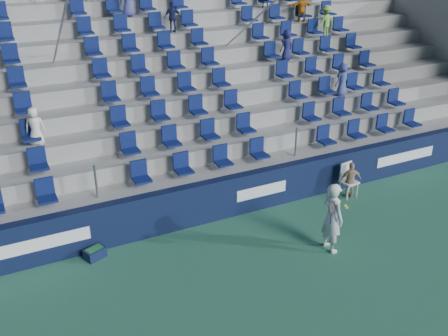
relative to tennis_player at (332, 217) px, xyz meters
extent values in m
plane|color=#2D6B4F|center=(-2.06, -0.50, -0.93)|extent=(70.00, 70.00, 0.00)
cube|color=#0E1736|center=(-2.06, 2.65, -0.33)|extent=(24.00, 0.30, 1.20)
cube|color=white|center=(-7.06, 2.49, -0.31)|extent=(3.20, 0.02, 0.34)
cube|color=white|center=(-0.56, 2.49, -0.31)|extent=(1.60, 0.02, 0.34)
cube|color=white|center=(4.94, 2.49, -0.31)|extent=(2.40, 0.02, 0.34)
cube|color=#969691|center=(-2.06, 3.23, -0.33)|extent=(24.00, 0.85, 1.20)
cube|color=#969691|center=(-2.06, 4.08, -0.08)|extent=(24.00, 0.85, 1.70)
cube|color=#969691|center=(-2.06, 4.93, 0.17)|extent=(24.00, 0.85, 2.20)
cube|color=#969691|center=(-2.06, 5.78, 0.42)|extent=(24.00, 0.85, 2.70)
cube|color=#969691|center=(-2.06, 6.63, 0.67)|extent=(24.00, 0.85, 3.20)
cube|color=#969691|center=(-2.06, 7.48, 0.92)|extent=(24.00, 0.85, 3.70)
cube|color=#969691|center=(-2.06, 8.33, 1.17)|extent=(24.00, 0.85, 4.20)
cube|color=#969691|center=(-2.06, 9.18, 1.42)|extent=(24.00, 0.85, 4.70)
cube|color=#969691|center=(-2.06, 10.03, 1.67)|extent=(24.00, 0.85, 5.20)
cube|color=#969691|center=(-2.06, 10.70, 2.17)|extent=(24.00, 0.50, 6.20)
cube|color=#969691|center=(9.79, 6.63, 1.67)|extent=(0.30, 7.65, 5.20)
cube|color=#0C184D|center=(-2.06, 3.23, 0.62)|extent=(16.05, 0.50, 0.70)
cube|color=#0C184D|center=(-2.06, 4.08, 1.12)|extent=(16.05, 0.50, 0.70)
cube|color=#0C184D|center=(-2.06, 4.93, 1.62)|extent=(16.05, 0.50, 0.70)
cube|color=#0C184D|center=(-2.06, 5.78, 2.12)|extent=(16.05, 0.50, 0.70)
cube|color=#0C184D|center=(-2.06, 6.63, 2.62)|extent=(16.05, 0.50, 0.70)
cube|color=#0C184D|center=(-2.06, 7.48, 3.12)|extent=(16.05, 0.50, 0.70)
cube|color=#0C184D|center=(-2.06, 8.33, 3.62)|extent=(16.05, 0.50, 0.70)
cube|color=#0C184D|center=(-2.06, 9.18, 4.12)|extent=(16.05, 0.50, 0.70)
cylinder|color=gray|center=(-5.06, 6.63, 3.42)|extent=(0.06, 7.68, 4.55)
cylinder|color=gray|center=(0.94, 6.63, 3.42)|extent=(0.06, 7.68, 4.55)
imported|color=orange|center=(4.45, 8.28, 3.84)|extent=(1.05, 0.34, 1.14)
imported|color=#3A3B81|center=(-2.17, 9.13, 4.33)|extent=(0.60, 0.44, 1.13)
imported|color=silver|center=(-6.13, 4.88, 1.79)|extent=(0.58, 0.46, 1.04)
imported|color=#171B45|center=(-0.87, 8.28, 3.78)|extent=(0.60, 0.27, 1.02)
imported|color=#73B247|center=(5.00, 7.43, 3.36)|extent=(0.81, 0.52, 1.19)
imported|color=#191A4B|center=(2.73, 6.58, 2.80)|extent=(0.59, 0.45, 1.07)
imported|color=#3A4681|center=(3.96, 4.88, 1.83)|extent=(0.62, 0.48, 1.13)
imported|color=silver|center=(0.00, 0.00, 0.00)|extent=(0.45, 0.68, 1.86)
cylinder|color=navy|center=(-0.25, -0.25, 0.15)|extent=(0.03, 0.03, 0.28)
torus|color=black|center=(-0.25, -0.25, 0.45)|extent=(0.30, 0.17, 0.28)
plane|color=#262626|center=(-0.25, -0.25, 0.45)|extent=(0.30, 0.16, 0.29)
sphere|color=yellow|center=(0.25, -0.20, 0.31)|extent=(0.07, 0.07, 0.07)
sphere|color=yellow|center=(0.25, -0.14, 0.34)|extent=(0.07, 0.07, 0.07)
cube|color=white|center=(2.26, 2.05, -0.45)|extent=(0.52, 0.52, 0.04)
cube|color=white|center=(2.26, 2.27, -0.17)|extent=(0.46, 0.11, 0.57)
cylinder|color=white|center=(2.07, 1.87, -0.70)|extent=(0.03, 0.03, 0.46)
cylinder|color=white|center=(2.44, 1.87, -0.70)|extent=(0.03, 0.03, 0.46)
cylinder|color=white|center=(2.07, 2.24, -0.70)|extent=(0.03, 0.03, 0.46)
cylinder|color=white|center=(2.44, 2.24, -0.70)|extent=(0.03, 0.03, 0.46)
imported|color=tan|center=(2.26, 2.00, -0.36)|extent=(0.72, 0.48, 1.14)
cube|color=#0E1836|center=(-5.45, 2.25, -0.80)|extent=(0.58, 0.49, 0.27)
cube|color=#1E662D|center=(-5.45, 2.25, -0.73)|extent=(0.46, 0.37, 0.16)
camera|label=1|loc=(-7.13, -8.36, 6.34)|focal=40.00mm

